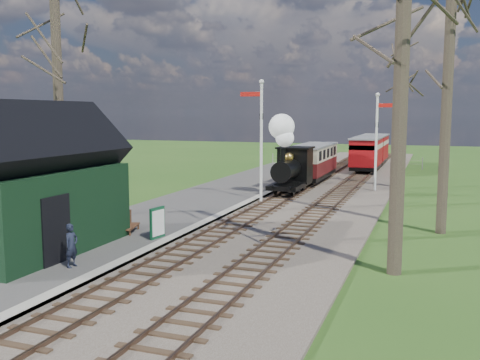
{
  "coord_description": "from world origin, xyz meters",
  "views": [
    {
      "loc": [
        7.42,
        -9.46,
        4.57
      ],
      "look_at": [
        -0.66,
        12.76,
        1.6
      ],
      "focal_mm": 40.0,
      "sensor_mm": 36.0,
      "label": 1
    }
  ],
  "objects_px": {
    "station_shed": "(36,187)",
    "semaphore_far": "(378,134)",
    "coach": "(313,160)",
    "semaphore_near": "(260,132)",
    "bench": "(128,223)",
    "red_carriage_b": "(374,149)",
    "person": "(72,245)",
    "sign_board": "(157,223)",
    "red_carriage_a": "(366,153)",
    "locomotive": "(290,160)"
  },
  "relations": [
    {
      "from": "locomotive",
      "to": "bench",
      "type": "bearing_deg",
      "value": -104.64
    },
    {
      "from": "semaphore_near",
      "to": "bench",
      "type": "xyz_separation_m",
      "value": [
        -2.3,
        -8.7,
        -3.08
      ]
    },
    {
      "from": "red_carriage_b",
      "to": "bench",
      "type": "xyz_separation_m",
      "value": [
        -5.67,
        -30.26,
        -0.96
      ]
    },
    {
      "from": "semaphore_near",
      "to": "person",
      "type": "height_order",
      "value": "semaphore_near"
    },
    {
      "from": "station_shed",
      "to": "locomotive",
      "type": "height_order",
      "value": "station_shed"
    },
    {
      "from": "locomotive",
      "to": "red_carriage_b",
      "type": "bearing_deg",
      "value": 81.99
    },
    {
      "from": "locomotive",
      "to": "red_carriage_a",
      "type": "relative_size",
      "value": 0.84
    },
    {
      "from": "semaphore_near",
      "to": "coach",
      "type": "xyz_separation_m",
      "value": [
        0.77,
        9.05,
        -2.15
      ]
    },
    {
      "from": "locomotive",
      "to": "person",
      "type": "xyz_separation_m",
      "value": [
        -2.15,
        -16.13,
        -1.18
      ]
    },
    {
      "from": "station_shed",
      "to": "red_carriage_a",
      "type": "xyz_separation_m",
      "value": [
        6.9,
        28.06,
        -0.76
      ]
    },
    {
      "from": "semaphore_near",
      "to": "sign_board",
      "type": "height_order",
      "value": "semaphore_near"
    },
    {
      "from": "red_carriage_b",
      "to": "sign_board",
      "type": "height_order",
      "value": "red_carriage_b"
    },
    {
      "from": "station_shed",
      "to": "person",
      "type": "relative_size",
      "value": 5.03
    },
    {
      "from": "locomotive",
      "to": "red_carriage_a",
      "type": "distance_m",
      "value": 13.34
    },
    {
      "from": "coach",
      "to": "red_carriage_a",
      "type": "xyz_separation_m",
      "value": [
        2.6,
        7.01,
        0.04
      ]
    },
    {
      "from": "red_carriage_a",
      "to": "semaphore_far",
      "type": "bearing_deg",
      "value": -80.0
    },
    {
      "from": "semaphore_far",
      "to": "bench",
      "type": "distance_m",
      "value": 16.72
    },
    {
      "from": "locomotive",
      "to": "bench",
      "type": "relative_size",
      "value": 3.23
    },
    {
      "from": "station_shed",
      "to": "person",
      "type": "height_order",
      "value": "station_shed"
    },
    {
      "from": "semaphore_near",
      "to": "red_carriage_a",
      "type": "xyz_separation_m",
      "value": [
        3.37,
        16.06,
        -2.11
      ]
    },
    {
      "from": "semaphore_near",
      "to": "semaphore_far",
      "type": "bearing_deg",
      "value": 49.4
    },
    {
      "from": "person",
      "to": "bench",
      "type": "bearing_deg",
      "value": 16.12
    },
    {
      "from": "red_carriage_a",
      "to": "red_carriage_b",
      "type": "xyz_separation_m",
      "value": [
        0.0,
        5.5,
        0.0
      ]
    },
    {
      "from": "locomotive",
      "to": "person",
      "type": "height_order",
      "value": "locomotive"
    },
    {
      "from": "red_carriage_a",
      "to": "person",
      "type": "distance_m",
      "value": 29.6
    },
    {
      "from": "red_carriage_b",
      "to": "person",
      "type": "relative_size",
      "value": 4.11
    },
    {
      "from": "station_shed",
      "to": "coach",
      "type": "xyz_separation_m",
      "value": [
        4.3,
        21.05,
        -0.8
      ]
    },
    {
      "from": "semaphore_near",
      "to": "semaphore_far",
      "type": "height_order",
      "value": "semaphore_near"
    },
    {
      "from": "locomotive",
      "to": "red_carriage_a",
      "type": "height_order",
      "value": "locomotive"
    },
    {
      "from": "station_shed",
      "to": "semaphore_near",
      "type": "distance_m",
      "value": 12.58
    },
    {
      "from": "semaphore_near",
      "to": "person",
      "type": "distance_m",
      "value": 13.51
    },
    {
      "from": "bench",
      "to": "person",
      "type": "xyz_separation_m",
      "value": [
        0.9,
        -4.44,
        0.28
      ]
    },
    {
      "from": "sign_board",
      "to": "bench",
      "type": "distance_m",
      "value": 1.57
    },
    {
      "from": "semaphore_far",
      "to": "person",
      "type": "relative_size",
      "value": 4.56
    },
    {
      "from": "red_carriage_b",
      "to": "person",
      "type": "xyz_separation_m",
      "value": [
        -4.76,
        -34.7,
        -0.68
      ]
    },
    {
      "from": "station_shed",
      "to": "sign_board",
      "type": "bearing_deg",
      "value": 46.15
    },
    {
      "from": "locomotive",
      "to": "red_carriage_b",
      "type": "distance_m",
      "value": 18.76
    },
    {
      "from": "semaphore_far",
      "to": "sign_board",
      "type": "distance_m",
      "value": 16.51
    },
    {
      "from": "station_shed",
      "to": "semaphore_far",
      "type": "relative_size",
      "value": 1.1
    },
    {
      "from": "semaphore_near",
      "to": "locomotive",
      "type": "height_order",
      "value": "semaphore_near"
    },
    {
      "from": "red_carriage_a",
      "to": "sign_board",
      "type": "height_order",
      "value": "red_carriage_a"
    },
    {
      "from": "red_carriage_b",
      "to": "locomotive",
      "type": "bearing_deg",
      "value": -98.01
    },
    {
      "from": "sign_board",
      "to": "bench",
      "type": "relative_size",
      "value": 0.82
    },
    {
      "from": "station_shed",
      "to": "coach",
      "type": "distance_m",
      "value": 21.5
    },
    {
      "from": "red_carriage_b",
      "to": "person",
      "type": "bearing_deg",
      "value": -97.82
    },
    {
      "from": "station_shed",
      "to": "coach",
      "type": "bearing_deg",
      "value": 78.46
    },
    {
      "from": "red_carriage_b",
      "to": "coach",
      "type": "bearing_deg",
      "value": -101.74
    },
    {
      "from": "red_carriage_b",
      "to": "sign_board",
      "type": "bearing_deg",
      "value": -97.74
    },
    {
      "from": "sign_board",
      "to": "semaphore_far",
      "type": "bearing_deg",
      "value": 68.58
    },
    {
      "from": "semaphore_near",
      "to": "red_carriage_a",
      "type": "height_order",
      "value": "semaphore_near"
    }
  ]
}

